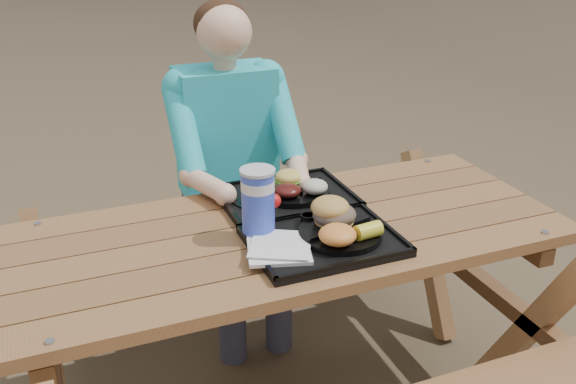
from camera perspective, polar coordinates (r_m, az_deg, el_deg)
name	(u,v)px	position (r m, az deg, el deg)	size (l,w,h in m)	color
picnic_table	(288,324)	(2.27, 0.00, -11.69)	(1.80, 1.49, 0.75)	#999999
tray_near	(323,242)	(1.98, 3.15, -4.42)	(0.45, 0.35, 0.02)	black
tray_far	(286,199)	(2.26, -0.15, -0.58)	(0.45, 0.35, 0.02)	black
plate_near	(340,233)	(1.99, 4.66, -3.69)	(0.26, 0.26, 0.02)	black
plate_far	(293,191)	(2.27, 0.46, 0.09)	(0.26, 0.26, 0.02)	black
napkin_stack	(279,248)	(1.90, -0.83, -5.02)	(0.18, 0.18, 0.02)	silver
soda_cup	(258,203)	(1.96, -2.68, -1.03)	(0.10, 0.10, 0.21)	#1B36CE
condiment_bbq	(308,219)	(2.06, 1.79, -2.38)	(0.05, 0.05, 0.03)	black
condiment_mustard	(322,216)	(2.08, 3.06, -2.17)	(0.05, 0.05, 0.03)	gold
sandwich	(335,203)	(2.00, 4.18, -1.02)	(0.13, 0.13, 0.13)	#C69246
mac_cheese	(338,235)	(1.90, 4.43, -3.81)	(0.11, 0.11, 0.06)	#ED943E
corn_cob	(368,231)	(1.94, 7.15, -3.42)	(0.08, 0.08, 0.05)	yellow
cutlery_far	(241,201)	(2.22, -4.18, -0.84)	(0.03, 0.14, 0.01)	black
burger	(288,174)	(2.28, 0.02, 1.64)	(0.10, 0.10, 0.09)	#E0BD4F
baked_beans	(287,190)	(2.20, -0.05, 0.14)	(0.09, 0.09, 0.04)	#47110E
potato_salad	(315,187)	(2.22, 2.40, 0.48)	(0.09, 0.09, 0.05)	beige
diner	(230,185)	(2.69, -5.20, 0.66)	(0.48, 0.84, 1.28)	#17A18D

